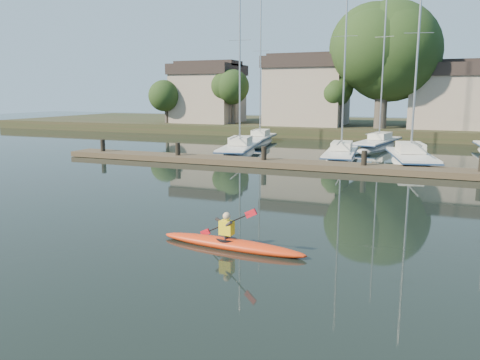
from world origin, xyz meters
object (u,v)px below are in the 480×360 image
(dock, at_px, (312,165))
(sailboat_3, at_px, (410,167))
(kayak, at_px, (231,242))
(sailboat_5, at_px, (259,144))
(sailboat_6, at_px, (378,149))
(sailboat_1, at_px, (239,156))
(sailboat_2, at_px, (340,161))

(dock, relative_size, sailboat_3, 2.44)
(kayak, relative_size, sailboat_5, 0.33)
(sailboat_3, relative_size, sailboat_6, 0.91)
(sailboat_6, bearing_deg, kayak, -81.76)
(sailboat_1, bearing_deg, sailboat_6, 32.85)
(sailboat_1, distance_m, sailboat_5, 8.36)
(sailboat_6, bearing_deg, sailboat_5, -167.71)
(sailboat_6, bearing_deg, dock, -89.58)
(kayak, bearing_deg, sailboat_6, 91.55)
(dock, bearing_deg, kayak, -86.04)
(kayak, height_order, sailboat_3, sailboat_3)
(dock, xyz_separation_m, sailboat_2, (0.90, 4.84, -0.38))
(dock, height_order, sailboat_3, sailboat_3)
(sailboat_1, relative_size, sailboat_2, 1.01)
(sailboat_1, distance_m, sailboat_2, 7.47)
(sailboat_2, height_order, sailboat_5, sailboat_2)
(sailboat_1, xyz_separation_m, sailboat_2, (7.47, -0.07, 0.02))
(kayak, relative_size, dock, 0.14)
(kayak, distance_m, sailboat_3, 19.75)
(kayak, height_order, sailboat_2, sailboat_2)
(sailboat_2, bearing_deg, sailboat_6, 74.57)
(sailboat_2, xyz_separation_m, sailboat_6, (1.67, 8.51, -0.00))
(sailboat_5, distance_m, sailboat_6, 10.42)
(dock, distance_m, sailboat_1, 8.22)
(sailboat_1, xyz_separation_m, sailboat_5, (-1.27, 8.26, 0.02))
(dock, bearing_deg, sailboat_5, 120.77)
(dock, bearing_deg, sailboat_1, 143.23)
(kayak, distance_m, sailboat_2, 19.97)
(kayak, relative_size, sailboat_3, 0.33)
(sailboat_1, xyz_separation_m, sailboat_6, (9.14, 8.44, 0.01))
(sailboat_2, relative_size, sailboat_3, 1.00)
(sailboat_5, bearing_deg, kayak, -78.56)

